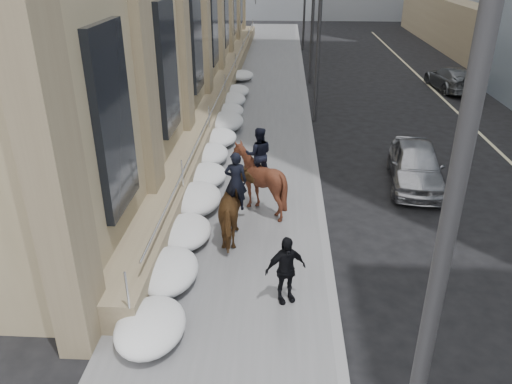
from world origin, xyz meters
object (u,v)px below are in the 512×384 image
at_px(mounted_horse_left, 237,207).
at_px(mounted_horse_right, 258,176).
at_px(pedestrian, 285,270).
at_px(car_grey, 451,78).
at_px(car_silver, 416,165).

relative_size(mounted_horse_left, mounted_horse_right, 0.96).
distance_m(pedestrian, car_grey, 23.45).
bearing_deg(car_silver, mounted_horse_left, -137.17).
xyz_separation_m(mounted_horse_left, pedestrian, (1.39, -2.81, -0.15)).
bearing_deg(mounted_horse_right, car_grey, -128.68).
relative_size(pedestrian, car_silver, 0.39).
height_order(mounted_horse_left, mounted_horse_right, mounted_horse_right).
relative_size(mounted_horse_left, pedestrian, 1.51).
bearing_deg(mounted_horse_left, pedestrian, 113.30).
height_order(mounted_horse_left, car_grey, mounted_horse_left).
bearing_deg(car_grey, mounted_horse_right, 51.05).
height_order(pedestrian, car_grey, pedestrian).
bearing_deg(pedestrian, mounted_horse_right, 77.60).
height_order(pedestrian, car_silver, pedestrian).
relative_size(mounted_horse_left, car_grey, 0.54).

